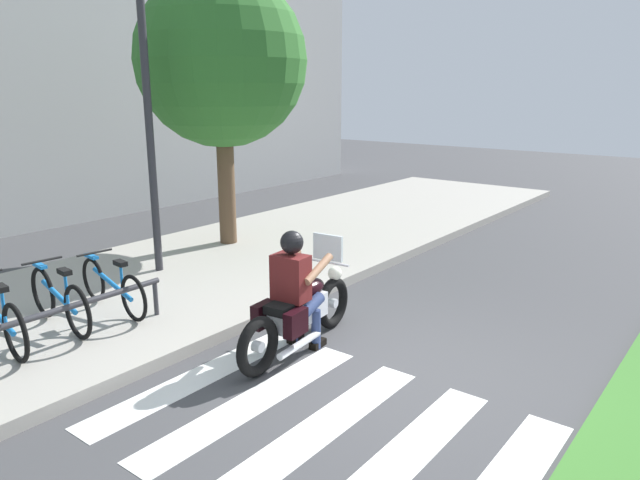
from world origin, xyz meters
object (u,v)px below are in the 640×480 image
Objects in this scene: bike_rack at (54,315)px; tree_near_rack at (221,61)px; motorcycle at (299,311)px; street_lamp at (148,106)px; bicycle_2 at (59,300)px; rider at (295,283)px; bicycle_3 at (112,286)px.

tree_near_rack is (4.44, 1.95, 2.86)m from bike_rack.
motorcycle is 2.69m from bike_rack.
motorcycle is 4.15m from street_lamp.
rider is at bearing -58.86° from bicycle_2.
bike_rack is (-0.36, -0.55, 0.05)m from bicycle_2.
bicycle_3 is at bearing 0.13° from bicycle_2.
rider reaches higher than bicycle_3.
street_lamp is (2.19, 1.00, 2.19)m from bicycle_2.
rider is at bearing -45.86° from bike_rack.
bicycle_3 is at bearing -157.46° from tree_near_rack.
motorcycle reaches higher than bicycle_3.
bicycle_3 is 0.60× the size of bike_rack.
bicycle_2 is 0.59× the size of bike_rack.
bike_rack is 5.63m from tree_near_rack.
bike_rack is at bearing -122.97° from bicycle_2.
bicycle_3 is 0.37× the size of street_lamp.
street_lamp reaches higher than motorcycle.
street_lamp is at bearing 31.34° from bike_rack.
tree_near_rack reaches higher than bicycle_3.
motorcycle is 0.80× the size of bike_rack.
street_lamp is 0.91× the size of tree_near_rack.
bicycle_3 is 0.34× the size of tree_near_rack.
bicycle_3 is at bearing 108.93° from motorcycle.
bicycle_3 is 2.84m from street_lamp.
bicycle_2 is 0.36× the size of street_lamp.
motorcycle reaches higher than bicycle_2.
bicycle_3 reaches higher than bike_rack.
motorcycle is 1.35× the size of bicycle_2.
bike_rack is 0.56× the size of tree_near_rack.
bicycle_2 is 0.72m from bicycle_3.
tree_near_rack reaches higher than rider.
motorcycle is 2.90m from bicycle_2.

